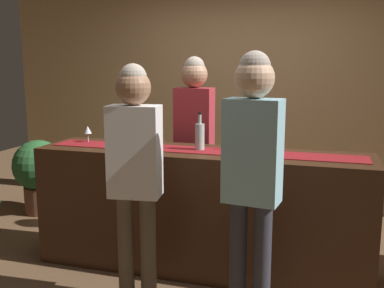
{
  "coord_description": "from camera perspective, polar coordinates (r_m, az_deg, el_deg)",
  "views": [
    {
      "loc": [
        0.94,
        -3.31,
        1.66
      ],
      "look_at": [
        -0.07,
        0.0,
        1.03
      ],
      "focal_mm": 41.75,
      "sensor_mm": 36.0,
      "label": 1
    }
  ],
  "objects": [
    {
      "name": "wine_glass_mid_counter",
      "position": [
        3.44,
        10.68,
        0.54
      ],
      "size": [
        0.07,
        0.07,
        0.14
      ],
      "color": "silver",
      "rests_on": "bar_counter"
    },
    {
      "name": "back_wall",
      "position": [
        5.3,
        6.79,
        7.96
      ],
      "size": [
        6.0,
        0.12,
        2.9
      ],
      "primitive_type": "cube",
      "color": "tan",
      "rests_on": "ground"
    },
    {
      "name": "customer_browsing",
      "position": [
        2.99,
        -7.3,
        -2.1
      ],
      "size": [
        0.36,
        0.24,
        1.66
      ],
      "rotation": [
        0.0,
        0.0,
        0.13
      ],
      "color": "brown",
      "rests_on": "ground"
    },
    {
      "name": "wine_bottle_clear",
      "position": [
        3.51,
        1.0,
        1.02
      ],
      "size": [
        0.07,
        0.07,
        0.3
      ],
      "color": "#B2C6C1",
      "rests_on": "bar_counter"
    },
    {
      "name": "wine_glass_near_customer",
      "position": [
        3.96,
        -13.18,
        1.72
      ],
      "size": [
        0.07,
        0.07,
        0.14
      ],
      "color": "silver",
      "rests_on": "bar_counter"
    },
    {
      "name": "counter_runner_cloth",
      "position": [
        3.51,
        1.09,
        -0.82
      ],
      "size": [
        2.51,
        0.28,
        0.01
      ],
      "primitive_type": "cube",
      "color": "maroon",
      "rests_on": "bar_counter"
    },
    {
      "name": "ground_plane",
      "position": [
        3.82,
        1.04,
        -15.44
      ],
      "size": [
        10.0,
        10.0,
        0.0
      ],
      "primitive_type": "plane",
      "color": "brown"
    },
    {
      "name": "bar_counter",
      "position": [
        3.63,
        1.06,
        -8.46
      ],
      "size": [
        2.64,
        0.6,
        0.98
      ],
      "primitive_type": "cube",
      "color": "#3D2314",
      "rests_on": "ground"
    },
    {
      "name": "bartender",
      "position": [
        4.1,
        0.28,
        2.0
      ],
      "size": [
        0.34,
        0.24,
        1.72
      ],
      "rotation": [
        0.0,
        0.0,
        3.12
      ],
      "color": "#26262B",
      "rests_on": "ground"
    },
    {
      "name": "customer_sipping",
      "position": [
        2.75,
        7.73,
        -2.01
      ],
      "size": [
        0.36,
        0.24,
        1.73
      ],
      "rotation": [
        0.0,
        0.0,
        -0.13
      ],
      "color": "#33333D",
      "rests_on": "ground"
    },
    {
      "name": "potted_plant_tall",
      "position": [
        5.25,
        -18.98,
        -3.29
      ],
      "size": [
        0.56,
        0.56,
        0.83
      ],
      "color": "brown",
      "rests_on": "ground"
    },
    {
      "name": "wine_bottle_green",
      "position": [
        3.49,
        8.44,
        0.87
      ],
      "size": [
        0.07,
        0.07,
        0.3
      ],
      "color": "#194723",
      "rests_on": "bar_counter"
    }
  ]
}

